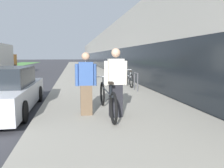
% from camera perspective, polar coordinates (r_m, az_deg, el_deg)
% --- Properties ---
extents(sidewalk_slab, '(4.69, 70.00, 0.16)m').
position_cam_1_polar(sidewalk_slab, '(25.69, -7.17, 3.53)').
color(sidewalk_slab, gray).
rests_on(sidewalk_slab, ground).
extents(storefront_facade, '(10.01, 70.00, 4.75)m').
position_cam_1_polar(storefront_facade, '(34.71, 4.45, 8.32)').
color(storefront_facade, '#BCB7AD').
rests_on(storefront_facade, ground).
extents(tandem_bicycle, '(0.52, 2.76, 0.97)m').
position_cam_1_polar(tandem_bicycle, '(6.08, -1.28, -3.94)').
color(tandem_bicycle, black).
rests_on(tandem_bicycle, sidewalk_slab).
extents(person_rider, '(0.61, 0.24, 1.80)m').
position_cam_1_polar(person_rider, '(5.69, 0.98, 0.32)').
color(person_rider, black).
rests_on(person_rider, sidewalk_slab).
extents(person_bystander, '(0.58, 0.23, 1.70)m').
position_cam_1_polar(person_bystander, '(5.93, -6.80, 0.05)').
color(person_bystander, brown).
rests_on(person_bystander, sidewalk_slab).
extents(bike_rack_hoop, '(0.05, 0.60, 0.84)m').
position_cam_1_polar(bike_rack_hoop, '(10.12, 6.28, 1.13)').
color(bike_rack_hoop, '#4C4C51').
rests_on(bike_rack_hoop, sidewalk_slab).
extents(cruiser_bike_nearest, '(0.52, 1.73, 0.87)m').
position_cam_1_polar(cruiser_bike_nearest, '(11.55, 4.39, 1.20)').
color(cruiser_bike_nearest, black).
rests_on(cruiser_bike_nearest, sidewalk_slab).
extents(parked_sedan_curbside, '(1.78, 4.62, 1.41)m').
position_cam_1_polar(parked_sedan_curbside, '(7.68, -26.06, -1.75)').
color(parked_sedan_curbside, silver).
rests_on(parked_sedan_curbside, ground).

